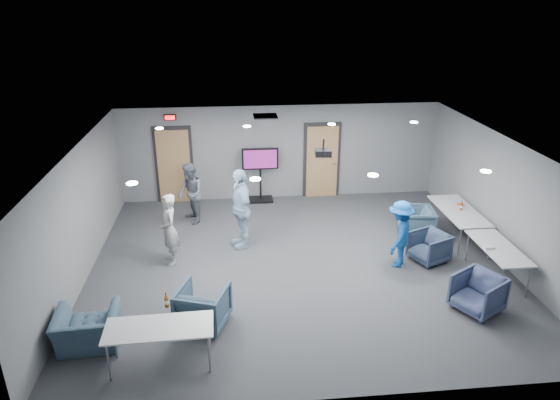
{
  "coord_description": "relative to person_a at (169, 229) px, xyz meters",
  "views": [
    {
      "loc": [
        -1.36,
        -9.57,
        5.52
      ],
      "look_at": [
        -0.32,
        0.84,
        1.2
      ],
      "focal_mm": 32.0,
      "sensor_mm": 36.0,
      "label": 1
    }
  ],
  "objects": [
    {
      "name": "ceiling",
      "position": [
        2.79,
        -0.37,
        1.9
      ],
      "size": [
        9.0,
        9.0,
        0.0
      ],
      "primitive_type": "plane",
      "rotation": [
        3.14,
        0.0,
        0.0
      ],
      "color": "white",
      "rests_on": "wall_back"
    },
    {
      "name": "chair_front_a",
      "position": [
        0.8,
        -2.37,
        -0.41
      ],
      "size": [
        1.06,
        1.08,
        0.78
      ],
      "primitive_type": "imported",
      "rotation": [
        0.0,
        0.0,
        2.81
      ],
      "color": "#3B5266",
      "rests_on": "floor"
    },
    {
      "name": "chair_right_b",
      "position": [
        5.69,
        -0.5,
        -0.46
      ],
      "size": [
        0.96,
        0.95,
        0.67
      ],
      "primitive_type": "imported",
      "rotation": [
        0.0,
        0.0,
        -1.17
      ],
      "color": "#324057",
      "rests_on": "floor"
    },
    {
      "name": "table_right_a",
      "position": [
        6.79,
        0.54,
        -0.11
      ],
      "size": [
        0.82,
        1.98,
        0.73
      ],
      "rotation": [
        0.0,
        0.0,
        1.57
      ],
      "color": "silver",
      "rests_on": "floor"
    },
    {
      "name": "chair_right_c",
      "position": [
        5.89,
        -2.42,
        -0.44
      ],
      "size": [
        1.09,
        1.08,
        0.73
      ],
      "primitive_type": "imported",
      "rotation": [
        0.0,
        0.0,
        -1.04
      ],
      "color": "#3B4667",
      "rests_on": "floor"
    },
    {
      "name": "exit_sign",
      "position": [
        -0.21,
        3.56,
        1.65
      ],
      "size": [
        0.32,
        0.08,
        0.16
      ],
      "color": "black",
      "rests_on": "wall_back"
    },
    {
      "name": "person_b",
      "position": [
        0.31,
        2.09,
        -0.0
      ],
      "size": [
        0.84,
        0.94,
        1.59
      ],
      "primitive_type": "imported",
      "rotation": [
        0.0,
        0.0,
        -1.21
      ],
      "color": "slate",
      "rests_on": "floor"
    },
    {
      "name": "tv_stand",
      "position": [
        2.19,
        3.38,
        0.09
      ],
      "size": [
        1.02,
        0.49,
        1.57
      ],
      "color": "black",
      "rests_on": "floor"
    },
    {
      "name": "person_d",
      "position": [
        4.94,
        -0.62,
        -0.05
      ],
      "size": [
        0.99,
        1.12,
        1.5
      ],
      "primitive_type": "imported",
      "rotation": [
        0.0,
        0.0,
        -2.13
      ],
      "color": "#164A95",
      "rests_on": "floor"
    },
    {
      "name": "wrapper",
      "position": [
        6.56,
        -1.39,
        -0.05
      ],
      "size": [
        0.21,
        0.15,
        0.05
      ],
      "primitive_type": "cube",
      "rotation": [
        0.0,
        0.0,
        0.02
      ],
      "color": "silver",
      "rests_on": "table_right_b"
    },
    {
      "name": "downlights",
      "position": [
        2.79,
        -0.37,
        1.88
      ],
      "size": [
        6.18,
        3.78,
        0.02
      ],
      "color": "white",
      "rests_on": "ceiling"
    },
    {
      "name": "floor",
      "position": [
        2.79,
        -0.37,
        -0.8
      ],
      "size": [
        9.0,
        9.0,
        0.0
      ],
      "primitive_type": "plane",
      "color": "#34373C",
      "rests_on": "ground"
    },
    {
      "name": "chair_right_a",
      "position": [
        5.83,
        0.73,
        -0.43
      ],
      "size": [
        0.9,
        0.88,
        0.73
      ],
      "primitive_type": "imported",
      "rotation": [
        0.0,
        0.0,
        -1.69
      ],
      "color": "#3B5266",
      "rests_on": "floor"
    },
    {
      "name": "table_front_left",
      "position": [
        0.19,
        -3.37,
        -0.12
      ],
      "size": [
        1.7,
        0.75,
        0.73
      ],
      "rotation": [
        0.0,
        0.0,
        0.03
      ],
      "color": "silver",
      "rests_on": "floor"
    },
    {
      "name": "snack_box",
      "position": [
        6.95,
        0.81,
        -0.05
      ],
      "size": [
        0.21,
        0.18,
        0.04
      ],
      "primitive_type": "cube",
      "rotation": [
        0.0,
        0.0,
        -0.41
      ],
      "color": "#D65235",
      "rests_on": "table_right_a"
    },
    {
      "name": "chair_front_b",
      "position": [
        -1.09,
        -2.77,
        -0.47
      ],
      "size": [
        1.07,
        0.95,
        0.66
      ],
      "primitive_type": "imported",
      "rotation": [
        0.0,
        0.0,
        3.2
      ],
      "color": "#3E576C",
      "rests_on": "floor"
    },
    {
      "name": "hvac_diffuser",
      "position": [
        2.29,
        2.43,
        1.88
      ],
      "size": [
        0.6,
        0.6,
        0.03
      ],
      "primitive_type": "cube",
      "color": "black",
      "rests_on": "ceiling"
    },
    {
      "name": "bottle_right",
      "position": [
        6.84,
        0.54,
        0.02
      ],
      "size": [
        0.07,
        0.07,
        0.26
      ],
      "color": "#603C10",
      "rests_on": "table_right_a"
    },
    {
      "name": "wall_back",
      "position": [
        2.79,
        3.63,
        0.55
      ],
      "size": [
        9.0,
        0.02,
        2.7
      ],
      "primitive_type": "cube",
      "color": "slate",
      "rests_on": "floor"
    },
    {
      "name": "person_a",
      "position": [
        0.0,
        0.0,
        0.0
      ],
      "size": [
        0.55,
        0.67,
        1.6
      ],
      "primitive_type": "imported",
      "rotation": [
        0.0,
        0.0,
        -1.26
      ],
      "color": "#9B9E9B",
      "rests_on": "floor"
    },
    {
      "name": "bottle_front",
      "position": [
        0.25,
        -2.84,
        0.03
      ],
      "size": [
        0.08,
        0.08,
        0.29
      ],
      "color": "#603C10",
      "rests_on": "table_front_left"
    },
    {
      "name": "door_left",
      "position": [
        -0.21,
        3.58,
        0.27
      ],
      "size": [
        1.06,
        0.17,
        2.24
      ],
      "color": "black",
      "rests_on": "wall_back"
    },
    {
      "name": "projector",
      "position": [
        3.35,
        0.11,
        1.6
      ],
      "size": [
        0.37,
        0.35,
        0.36
      ],
      "rotation": [
        0.0,
        0.0,
        -0.1
      ],
      "color": "black",
      "rests_on": "ceiling"
    },
    {
      "name": "door_right",
      "position": [
        3.99,
        3.58,
        0.27
      ],
      "size": [
        1.06,
        0.17,
        2.24
      ],
      "color": "black",
      "rests_on": "wall_back"
    },
    {
      "name": "wall_front",
      "position": [
        2.79,
        -4.37,
        0.55
      ],
      "size": [
        9.0,
        0.02,
        2.7
      ],
      "primitive_type": "cube",
      "color": "slate",
      "rests_on": "floor"
    },
    {
      "name": "wall_right",
      "position": [
        7.29,
        -0.37,
        0.55
      ],
      "size": [
        0.02,
        8.0,
        2.7
      ],
      "primitive_type": "cube",
      "color": "slate",
      "rests_on": "floor"
    },
    {
      "name": "person_c",
      "position": [
        1.57,
        0.65,
        0.15
      ],
      "size": [
        0.74,
        1.2,
        1.91
      ],
      "primitive_type": "imported",
      "rotation": [
        0.0,
        0.0,
        -1.3
      ],
      "color": "#ADC5DF",
      "rests_on": "floor"
    },
    {
      "name": "wall_left",
      "position": [
        -1.71,
        -0.37,
        0.55
      ],
      "size": [
        0.02,
        8.0,
        2.7
      ],
      "primitive_type": "cube",
      "color": "slate",
      "rests_on": "floor"
    },
    {
      "name": "table_right_b",
      "position": [
        6.79,
        -1.36,
        -0.12
      ],
      "size": [
        0.69,
        1.67,
        0.73
      ],
      "rotation": [
        0.0,
        0.0,
        1.57
      ],
      "color": "silver",
      "rests_on": "floor"
    }
  ]
}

